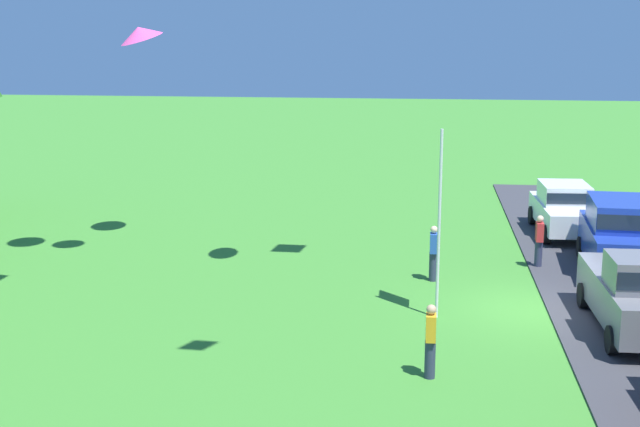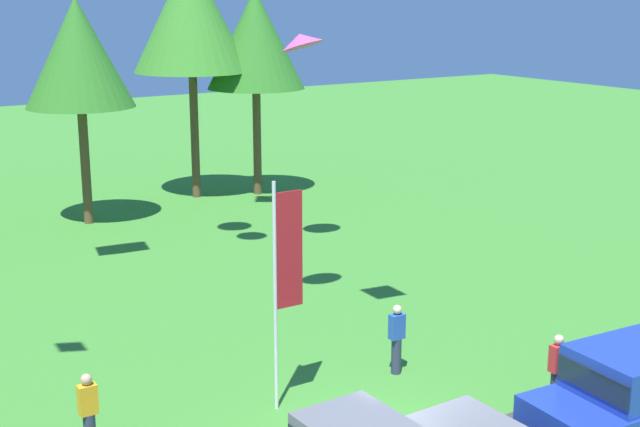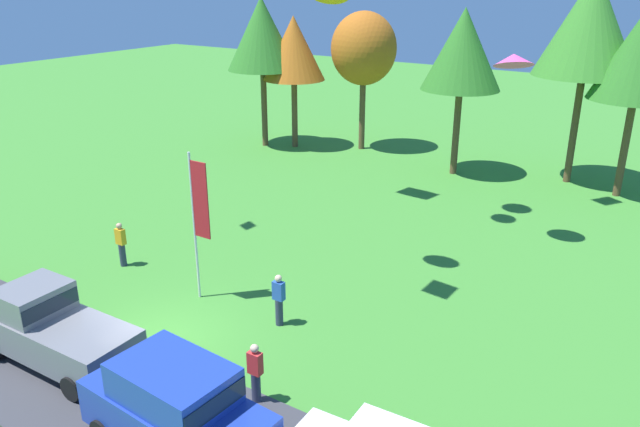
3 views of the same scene
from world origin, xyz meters
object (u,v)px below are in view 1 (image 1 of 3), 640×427
Objects in this scene: car_suv_far_end at (619,233)px; person_watching_sky at (433,253)px; person_beside_suv at (539,241)px; car_sedan_mid_row at (564,207)px; car_pickup_by_flagpole at (637,293)px; person_on_lawn at (430,341)px; kite_delta_mid_center at (140,33)px; flag_banner at (440,198)px.

person_watching_sky is (-1.42, 5.71, -0.42)m from car_suv_far_end.
car_sedan_mid_row is at bearing -18.08° from person_beside_suv.
car_suv_far_end is 2.42m from person_beside_suv.
car_pickup_by_flagpole is at bearing -178.89° from car_sedan_mid_row.
kite_delta_mid_center is (10.88, 9.70, 6.39)m from person_on_lawn.
car_pickup_by_flagpole is at bearing -117.03° from kite_delta_mid_center.
car_suv_far_end is 2.75× the size of person_on_lawn.
car_pickup_by_flagpole is 1.07× the size of car_suv_far_end.
person_on_lawn is at bearing 176.92° from flag_banner.
flag_banner is (-9.26, 4.75, 2.16)m from car_sedan_mid_row.
kite_delta_mid_center is at bearing 100.36° from car_sedan_mid_row.
flag_banner is at bearing 145.68° from person_beside_suv.
kite_delta_mid_center is (3.50, 9.88, 6.39)m from person_watching_sky.
car_sedan_mid_row is 2.61× the size of person_on_lawn.
person_on_lawn is (-13.56, 4.98, -0.16)m from car_sedan_mid_row.
car_suv_far_end is 2.75× the size of person_watching_sky.
car_sedan_mid_row is at bearing 10.82° from car_suv_far_end.
car_suv_far_end is at bearing -75.99° from person_watching_sky.
flag_banner reaches higher than person_watching_sky.
person_watching_sky and person_beside_suv have the same top height.
person_watching_sky is at bearing -109.52° from kite_delta_mid_center.
kite_delta_mid_center is (-2.68, 14.68, 6.22)m from car_sedan_mid_row.
person_watching_sky is at bearing 104.01° from car_suv_far_end.
person_watching_sky is at bearing 0.85° from flag_banner.
car_pickup_by_flagpole is 2.95× the size of person_beside_suv.
person_on_lawn is at bearing -138.28° from kite_delta_mid_center.
flag_banner is 3.44× the size of kite_delta_mid_center.
car_sedan_mid_row reaches higher than person_watching_sky.
person_on_lawn is at bearing 146.20° from car_suv_far_end.
car_suv_far_end is 5.89m from person_watching_sky.
car_pickup_by_flagpole is 2.95× the size of person_watching_sky.
person_beside_suv is 14.80m from kite_delta_mid_center.
car_pickup_by_flagpole reaches higher than car_sedan_mid_row.
person_on_lawn and person_beside_suv have the same top height.
kite_delta_mid_center is (7.59, 14.88, 6.16)m from car_pickup_by_flagpole.
car_suv_far_end reaches higher than car_pickup_by_flagpole.
flag_banner is (-4.84, 3.30, 2.32)m from person_beside_suv.
car_suv_far_end is at bearing -97.60° from kite_delta_mid_center.
kite_delta_mid_center reaches higher than person_watching_sky.
person_on_lawn is at bearing 158.85° from person_beside_suv.
flag_banner reaches higher than person_beside_suv.
person_on_lawn is 4.89m from flag_banner.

